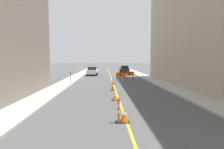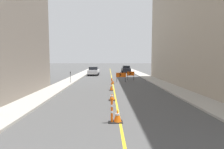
% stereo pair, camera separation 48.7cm
% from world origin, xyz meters
% --- Properties ---
extents(lane_stripe, '(0.12, 59.66, 0.01)m').
position_xyz_m(lane_stripe, '(0.00, 29.83, 0.00)').
color(lane_stripe, gold).
rests_on(lane_stripe, ground_plane).
extents(sidewalk_left, '(2.02, 59.66, 0.13)m').
position_xyz_m(sidewalk_left, '(-5.79, 29.83, 0.07)').
color(sidewalk_left, '#ADA89E').
rests_on(sidewalk_left, ground_plane).
extents(sidewalk_right, '(2.02, 59.66, 0.13)m').
position_xyz_m(sidewalk_right, '(5.79, 29.83, 0.07)').
color(sidewalk_right, '#ADA89E').
rests_on(sidewalk_right, ground_plane).
extents(building_facade_right, '(6.00, 25.80, 16.88)m').
position_xyz_m(building_facade_right, '(9.80, 18.37, 8.44)').
color(building_facade_right, tan).
rests_on(building_facade_right, ground_plane).
extents(traffic_cone_second, '(0.47, 0.47, 0.58)m').
position_xyz_m(traffic_cone_second, '(-0.11, 9.54, 0.29)').
color(traffic_cone_second, black).
rests_on(traffic_cone_second, ground_plane).
extents(traffic_cone_third, '(0.47, 0.47, 0.49)m').
position_xyz_m(traffic_cone_third, '(-0.28, 13.93, 0.24)').
color(traffic_cone_third, black).
rests_on(traffic_cone_third, ground_plane).
extents(traffic_cone_fourth, '(0.35, 0.35, 0.74)m').
position_xyz_m(traffic_cone_fourth, '(-0.25, 17.92, 0.37)').
color(traffic_cone_fourth, black).
rests_on(traffic_cone_fourth, ground_plane).
extents(traffic_cone_fifth, '(0.38, 0.38, 0.63)m').
position_xyz_m(traffic_cone_fifth, '(0.00, 22.44, 0.31)').
color(traffic_cone_fifth, black).
rests_on(traffic_cone_fifth, ground_plane).
extents(delineator_post_front, '(0.32, 0.32, 1.18)m').
position_xyz_m(delineator_post_front, '(-0.38, 9.46, 0.51)').
color(delineator_post_front, black).
rests_on(delineator_post_front, ground_plane).
extents(delineator_post_rear, '(0.31, 0.31, 1.14)m').
position_xyz_m(delineator_post_rear, '(-0.22, 18.29, 0.49)').
color(delineator_post_rear, black).
rests_on(delineator_post_rear, ground_plane).
extents(arrow_barricade_primary, '(1.30, 0.12, 1.21)m').
position_xyz_m(arrow_barricade_primary, '(1.11, 24.19, 0.88)').
color(arrow_barricade_primary, '#EF560C').
rests_on(arrow_barricade_primary, ground_plane).
extents(arrow_barricade_secondary, '(1.04, 0.14, 1.24)m').
position_xyz_m(arrow_barricade_secondary, '(2.60, 26.05, 0.89)').
color(arrow_barricade_secondary, '#EF560C').
rests_on(arrow_barricade_secondary, ground_plane).
extents(parked_car_curb_near, '(1.96, 4.36, 1.59)m').
position_xyz_m(parked_car_curb_near, '(-3.30, 34.42, 0.80)').
color(parked_car_curb_near, silver).
rests_on(parked_car_curb_near, ground_plane).
extents(parked_car_curb_mid, '(1.93, 4.31, 1.59)m').
position_xyz_m(parked_car_curb_mid, '(3.47, 41.05, 0.80)').
color(parked_car_curb_mid, black).
rests_on(parked_car_curb_mid, ground_plane).
extents(parking_meter_near_curb, '(0.12, 0.11, 1.38)m').
position_xyz_m(parking_meter_near_curb, '(-5.13, 22.77, 1.10)').
color(parking_meter_near_curb, '#4C4C51').
rests_on(parking_meter_near_curb, sidewalk_left).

